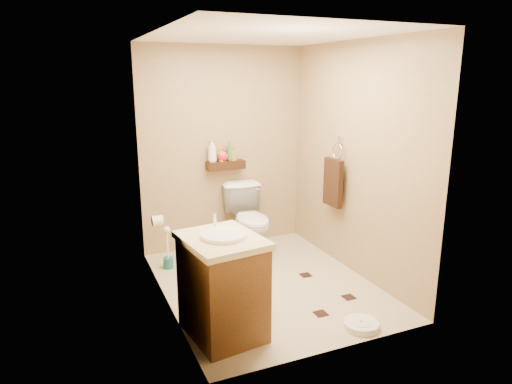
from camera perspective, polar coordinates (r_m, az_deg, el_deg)
name	(u,v)px	position (r m, az deg, el deg)	size (l,w,h in m)	color
ground	(266,284)	(4.72, 1.27, -11.42)	(2.50, 2.50, 0.00)	#C3B48E
wall_back	(223,149)	(5.48, -4.11, 5.37)	(2.00, 0.04, 2.40)	tan
wall_front	(340,200)	(3.27, 10.51, -0.97)	(2.00, 0.04, 2.40)	tan
wall_left	(162,177)	(4.03, -11.69, 1.86)	(0.04, 2.50, 2.40)	tan
wall_right	(355,160)	(4.83, 12.24, 3.88)	(0.04, 2.50, 2.40)	tan
ceiling	(268,35)	(4.26, 1.46, 19.04)	(2.00, 2.50, 0.02)	white
wall_shelf	(226,165)	(5.43, -3.80, 3.38)	(0.46, 0.14, 0.10)	#361D0E
floor_accents	(276,285)	(4.69, 2.48, -11.53)	(1.27, 1.41, 0.01)	black
toilet	(250,221)	(5.34, -0.78, -3.62)	(0.45, 0.79, 0.81)	white
vanity	(223,285)	(3.72, -4.21, -11.51)	(0.65, 0.75, 0.96)	brown
bathroom_scale	(361,325)	(4.07, 13.00, -15.86)	(0.38, 0.38, 0.06)	white
toilet_brush	(168,254)	(5.11, -10.95, -7.56)	(0.11, 0.11, 0.48)	#19665E
towel_ring	(333,180)	(5.03, 9.64, 1.46)	(0.12, 0.30, 0.76)	silver
toilet_paper	(157,221)	(4.81, -12.23, -3.53)	(0.12, 0.11, 0.12)	white
bottle_a	(212,151)	(5.35, -5.50, 5.16)	(0.10, 0.10, 0.26)	white
bottle_b	(222,154)	(5.40, -4.28, 4.72)	(0.07, 0.08, 0.16)	yellow
bottle_c	(223,154)	(5.40, -4.18, 4.72)	(0.13, 0.13, 0.16)	red
bottle_d	(230,151)	(5.42, -3.24, 5.14)	(0.09, 0.09, 0.23)	#3A892D
bottle_e	(233,153)	(5.44, -2.94, 4.88)	(0.08, 0.08, 0.18)	#DE814A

